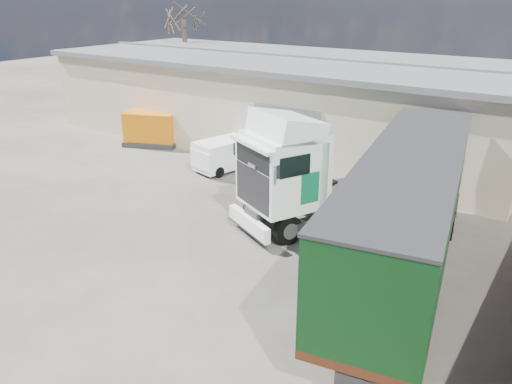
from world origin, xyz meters
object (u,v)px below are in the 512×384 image
Objects in this scene: bare_tree at (183,8)px; panel_van at (228,153)px; box_trailer at (409,204)px; orange_skip at (153,130)px; tractor_unit at (300,178)px.

bare_tree is 2.17× the size of panel_van.
box_trailer is 19.80m from orange_skip.
tractor_unit reaches higher than panel_van.
orange_skip is (-18.56, 6.65, -1.78)m from box_trailer.
panel_van is (-11.72, 5.62, -1.83)m from box_trailer.
bare_tree is at bearing 135.36° from box_trailer.
panel_van is (-6.78, 4.01, -1.19)m from tractor_unit.
tractor_unit is at bearing -37.54° from bare_tree.
bare_tree is at bearing 167.76° from tractor_unit.
box_trailer is 13.12m from panel_van.
tractor_unit is (19.84, -15.24, -5.85)m from bare_tree.
panel_van is at bearing -30.71° from orange_skip.
bare_tree is 30.42m from box_trailer.
orange_skip is (-13.63, 5.04, -1.14)m from tractor_unit.
orange_skip reaches higher than panel_van.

